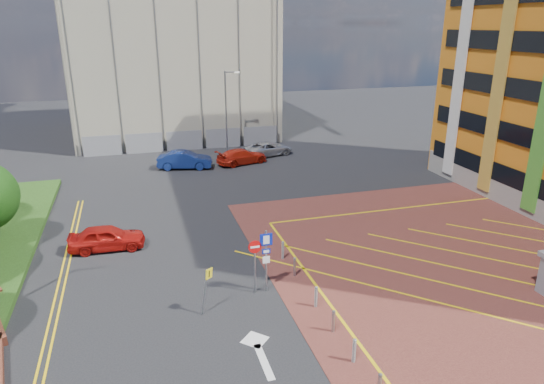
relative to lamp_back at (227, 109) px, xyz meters
name	(u,v)px	position (x,y,z in m)	size (l,w,h in m)	color
ground	(262,303)	(-4.08, -28.00, -4.36)	(140.00, 140.00, 0.00)	black
forecourt	(510,263)	(9.92, -28.00, -4.35)	(26.00, 26.00, 0.02)	brown
lamp_back	(227,109)	(0.00, 0.00, 0.00)	(1.53, 0.16, 8.00)	#9EA0A8
sign_cluster	(262,255)	(-3.78, -27.02, -2.41)	(1.17, 0.12, 3.20)	#9EA0A8
warning_sign	(206,285)	(-6.63, -28.14, -2.93)	(0.61, 0.39, 2.25)	#9EA0A8
bollard_row	(321,306)	(-1.78, -29.67, -3.89)	(0.14, 11.14, 0.90)	#9EA0A8
construction_building	(169,35)	(-4.08, 12.00, 6.64)	(21.20, 19.20, 22.00)	#A09883
construction_fence	(194,140)	(-3.08, 2.00, -3.36)	(21.60, 0.06, 2.00)	gray
car_red_left	(107,238)	(-11.10, -19.98, -3.64)	(1.70, 4.22, 1.44)	#B8150F
car_blue_back	(185,160)	(-4.85, -4.68, -3.57)	(1.67, 4.79, 1.58)	navy
car_red_back	(242,156)	(0.39, -4.60, -3.66)	(1.95, 4.79, 1.39)	red
car_silver_back	(269,149)	(3.58, -2.40, -3.69)	(2.23, 4.84, 1.34)	#AFB0B7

